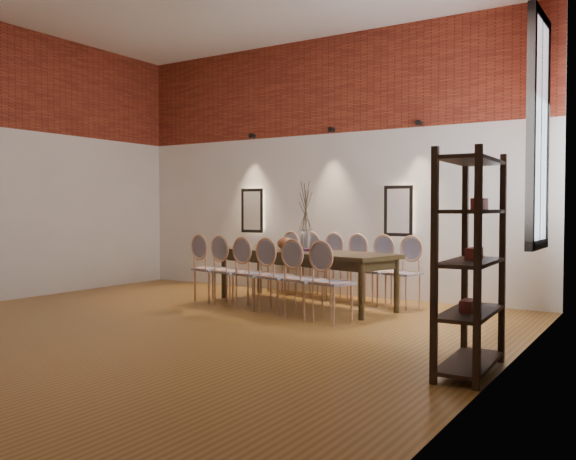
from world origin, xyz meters
The scene contains 30 objects.
floor centered at (0.00, 0.00, -0.01)m, with size 7.00×7.00×0.02m, color #986528.
wall_back centered at (0.00, 3.55, 2.00)m, with size 7.00×0.10×4.00m, color silver.
wall_right centered at (3.55, 0.00, 2.00)m, with size 0.10×7.00×4.00m, color silver.
brick_band_back centered at (0.00, 3.48, 3.25)m, with size 7.00×0.02×1.50m, color maroon.
niche_left centered at (-1.30, 3.45, 1.30)m, with size 0.36×0.06×0.66m, color #FFEAC6.
niche_right centered at (1.30, 3.45, 1.30)m, with size 0.36×0.06×0.66m, color #FFEAC6.
spot_fixture_left centered at (-1.30, 3.42, 2.55)m, with size 0.08×0.08×0.10m, color black.
spot_fixture_mid centered at (0.20, 3.42, 2.55)m, with size 0.08×0.08×0.10m, color black.
spot_fixture_right centered at (1.60, 3.42, 2.55)m, with size 0.08×0.08×0.10m, color black.
window_glass centered at (3.46, 2.00, 2.15)m, with size 0.02×0.78×2.38m, color silver.
window_frame centered at (3.44, 2.00, 2.15)m, with size 0.08×0.90×2.50m, color black.
window_mullion centered at (3.44, 2.00, 2.15)m, with size 0.06×0.06×2.40m, color black.
dining_table centered at (0.35, 2.33, 0.38)m, with size 2.75×0.88×0.75m, color #322511.
chair_near_a centered at (-0.93, 1.87, 0.47)m, with size 0.44×0.44×0.94m, color tan, non-canonical shape.
chair_near_b centered at (-0.48, 1.77, 0.47)m, with size 0.44×0.44×0.94m, color tan, non-canonical shape.
chair_near_c centered at (-0.03, 1.67, 0.47)m, with size 0.44×0.44×0.94m, color tan, non-canonical shape.
chair_near_d centered at (0.42, 1.57, 0.47)m, with size 0.44×0.44×0.94m, color tan, non-canonical shape.
chair_near_e centered at (0.86, 1.47, 0.47)m, with size 0.44×0.44×0.94m, color tan, non-canonical shape.
chair_near_f centered at (1.31, 1.37, 0.47)m, with size 0.44×0.44×0.94m, color tan, non-canonical shape.
chair_far_a centered at (-0.61, 3.28, 0.47)m, with size 0.44×0.44×0.94m, color tan, non-canonical shape.
chair_far_b centered at (-0.16, 3.18, 0.47)m, with size 0.44×0.44×0.94m, color tan, non-canonical shape.
chair_far_c centered at (0.28, 3.08, 0.47)m, with size 0.44×0.44×0.94m, color tan, non-canonical shape.
chair_far_d centered at (0.73, 2.98, 0.47)m, with size 0.44×0.44×0.94m, color tan, non-canonical shape.
chair_far_e centered at (1.18, 2.88, 0.47)m, with size 0.44×0.44×0.94m, color tan, non-canonical shape.
chair_far_f centered at (1.63, 2.78, 0.47)m, with size 0.44×0.44×0.94m, color tan, non-canonical shape.
vase centered at (0.39, 2.32, 0.90)m, with size 0.14×0.14×0.30m, color silver.
dried_branches centered at (0.39, 2.32, 1.35)m, with size 0.50×0.50×0.70m, color brown, non-canonical shape.
bowl centered at (0.05, 2.34, 0.84)m, with size 0.24×0.24×0.18m, color brown.
book centered at (0.48, 2.43, 0.77)m, with size 0.26×0.18×0.03m, color #921E6A.
shelving_rack centered at (3.28, 0.05, 0.90)m, with size 0.38×1.00×1.80m, color black, non-canonical shape.
Camera 1 is at (4.65, -4.90, 1.33)m, focal length 38.00 mm.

